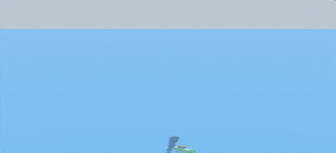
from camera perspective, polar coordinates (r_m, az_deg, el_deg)
motorboat_inshore at (r=207.05m, az=1.72°, el=-7.20°), size 8.74×5.65×2.50m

